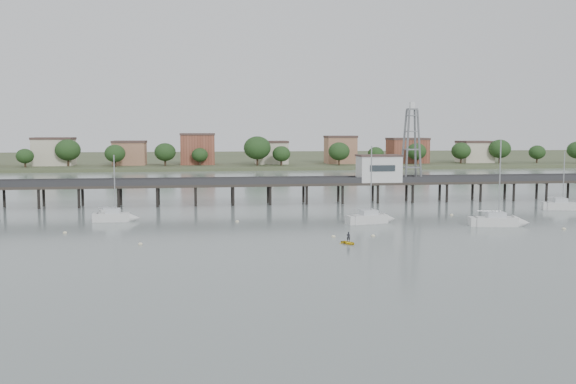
{
  "coord_description": "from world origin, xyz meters",
  "views": [
    {
      "loc": [
        -9.9,
        -60.96,
        14.02
      ],
      "look_at": [
        4.58,
        42.0,
        4.0
      ],
      "focal_mm": 40.0,
      "sensor_mm": 36.0,
      "label": 1
    }
  ],
  "objects_px": {
    "sailboat_e": "(566,206)",
    "sailboat_b": "(119,217)",
    "lattice_tower": "(411,145)",
    "sailboat_d": "(504,222)",
    "pier": "(251,184)",
    "white_tender": "(109,211)",
    "sailboat_c": "(375,219)",
    "yellow_dinghy": "(348,244)"
  },
  "relations": [
    {
      "from": "white_tender",
      "to": "sailboat_d",
      "type": "bearing_deg",
      "value": -44.67
    },
    {
      "from": "sailboat_e",
      "to": "white_tender",
      "type": "distance_m",
      "value": 79.58
    },
    {
      "from": "sailboat_b",
      "to": "white_tender",
      "type": "xyz_separation_m",
      "value": [
        -2.67,
        9.27,
        -0.25
      ]
    },
    {
      "from": "sailboat_c",
      "to": "yellow_dinghy",
      "type": "relative_size",
      "value": 5.3
    },
    {
      "from": "sailboat_c",
      "to": "white_tender",
      "type": "relative_size",
      "value": 3.39
    },
    {
      "from": "pier",
      "to": "sailboat_c",
      "type": "bearing_deg",
      "value": -58.51
    },
    {
      "from": "sailboat_b",
      "to": "white_tender",
      "type": "height_order",
      "value": "sailboat_b"
    },
    {
      "from": "pier",
      "to": "yellow_dinghy",
      "type": "bearing_deg",
      "value": -79.18
    },
    {
      "from": "pier",
      "to": "sailboat_b",
      "type": "bearing_deg",
      "value": -137.93
    },
    {
      "from": "lattice_tower",
      "to": "sailboat_d",
      "type": "distance_m",
      "value": 34.62
    },
    {
      "from": "lattice_tower",
      "to": "sailboat_b",
      "type": "xyz_separation_m",
      "value": [
        -53.64,
        -19.99,
        -10.44
      ]
    },
    {
      "from": "pier",
      "to": "sailboat_c",
      "type": "relative_size",
      "value": 12.2
    },
    {
      "from": "sailboat_e",
      "to": "sailboat_c",
      "type": "height_order",
      "value": "sailboat_c"
    },
    {
      "from": "sailboat_d",
      "to": "sailboat_b",
      "type": "relative_size",
      "value": 1.24
    },
    {
      "from": "pier",
      "to": "yellow_dinghy",
      "type": "height_order",
      "value": "pier"
    },
    {
      "from": "yellow_dinghy",
      "to": "lattice_tower",
      "type": "bearing_deg",
      "value": 35.73
    },
    {
      "from": "sailboat_e",
      "to": "sailboat_c",
      "type": "bearing_deg",
      "value": -147.34
    },
    {
      "from": "lattice_tower",
      "to": "sailboat_e",
      "type": "relative_size",
      "value": 1.43
    },
    {
      "from": "pier",
      "to": "sailboat_b",
      "type": "relative_size",
      "value": 13.98
    },
    {
      "from": "pier",
      "to": "sailboat_c",
      "type": "height_order",
      "value": "sailboat_c"
    },
    {
      "from": "pier",
      "to": "sailboat_e",
      "type": "height_order",
      "value": "sailboat_e"
    },
    {
      "from": "sailboat_d",
      "to": "lattice_tower",
      "type": "bearing_deg",
      "value": 104.84
    },
    {
      "from": "sailboat_e",
      "to": "pier",
      "type": "bearing_deg",
      "value": 180.0
    },
    {
      "from": "lattice_tower",
      "to": "sailboat_d",
      "type": "height_order",
      "value": "lattice_tower"
    },
    {
      "from": "pier",
      "to": "sailboat_c",
      "type": "xyz_separation_m",
      "value": [
        16.64,
        -27.17,
        -3.15
      ]
    },
    {
      "from": "pier",
      "to": "white_tender",
      "type": "distance_m",
      "value": 27.24
    },
    {
      "from": "white_tender",
      "to": "pier",
      "type": "bearing_deg",
      "value": -0.91
    },
    {
      "from": "sailboat_c",
      "to": "white_tender",
      "type": "bearing_deg",
      "value": 144.35
    },
    {
      "from": "sailboat_e",
      "to": "sailboat_b",
      "type": "height_order",
      "value": "sailboat_e"
    },
    {
      "from": "lattice_tower",
      "to": "sailboat_e",
      "type": "distance_m",
      "value": 30.06
    },
    {
      "from": "sailboat_b",
      "to": "sailboat_c",
      "type": "bearing_deg",
      "value": -12.65
    },
    {
      "from": "lattice_tower",
      "to": "sailboat_d",
      "type": "relative_size",
      "value": 1.17
    },
    {
      "from": "pier",
      "to": "white_tender",
      "type": "xyz_separation_m",
      "value": [
        -24.81,
        -10.71,
        -3.39
      ]
    },
    {
      "from": "sailboat_d",
      "to": "yellow_dinghy",
      "type": "height_order",
      "value": "sailboat_d"
    },
    {
      "from": "sailboat_c",
      "to": "sailboat_b",
      "type": "bearing_deg",
      "value": 155.51
    },
    {
      "from": "white_tender",
      "to": "yellow_dinghy",
      "type": "xyz_separation_m",
      "value": [
        33.27,
        -33.55,
        -0.4
      ]
    },
    {
      "from": "lattice_tower",
      "to": "sailboat_b",
      "type": "distance_m",
      "value": 58.19
    },
    {
      "from": "sailboat_e",
      "to": "sailboat_b",
      "type": "bearing_deg",
      "value": -160.65
    },
    {
      "from": "sailboat_e",
      "to": "sailboat_c",
      "type": "distance_m",
      "value": 39.49
    },
    {
      "from": "white_tender",
      "to": "yellow_dinghy",
      "type": "bearing_deg",
      "value": -69.49
    },
    {
      "from": "sailboat_c",
      "to": "white_tender",
      "type": "xyz_separation_m",
      "value": [
        -41.45,
        16.45,
        -0.24
      ]
    },
    {
      "from": "pier",
      "to": "lattice_tower",
      "type": "bearing_deg",
      "value": 0.0
    }
  ]
}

